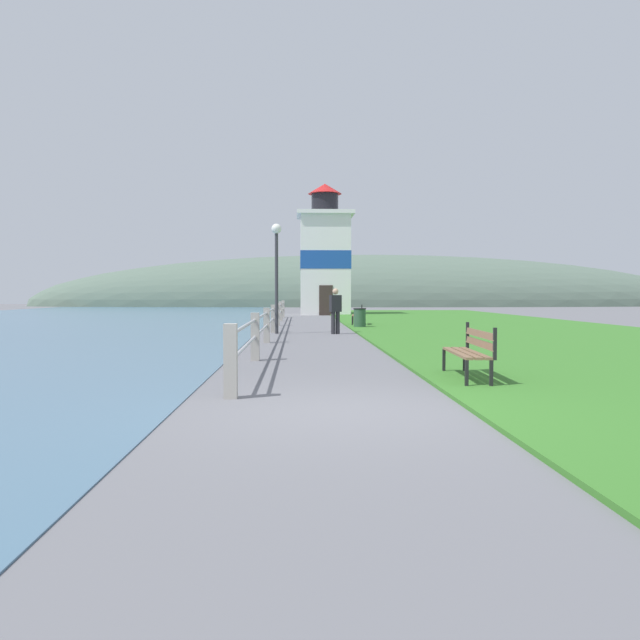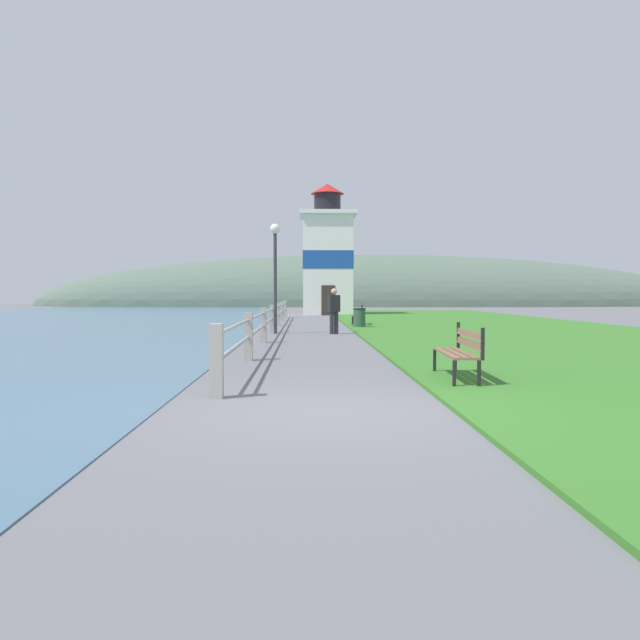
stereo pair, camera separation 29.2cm
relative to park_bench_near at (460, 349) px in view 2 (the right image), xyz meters
The scene contains 10 objects.
ground_plane 3.49m from the park_bench_near, 132.34° to the right, with size 160.00×160.00×0.00m, color slate.
grass_verge 16.14m from the park_bench_near, 71.00° to the left, with size 12.00×53.38×0.06m.
seawall_railing 13.62m from the park_bench_near, 106.16° to the left, with size 0.18×29.43×1.04m.
park_bench_near is the anchor object (origin of this frame).
park_bench_midway 17.90m from the park_bench_near, 90.42° to the left, with size 0.64×1.65×0.94m.
lighthouse 32.99m from the park_bench_near, 91.80° to the left, with size 3.84×3.84×8.97m.
person_strolling 12.22m from the park_bench_near, 97.18° to the left, with size 0.45×0.35×1.64m.
trash_bin 15.83m from the park_bench_near, 91.04° to the left, with size 0.54×0.54×0.84m.
lamp_post 13.07m from the park_bench_near, 106.41° to the left, with size 0.36×0.36×3.96m.
distant_hillside 63.30m from the park_bench_near, 84.85° to the left, with size 80.00×16.00×12.00m.
Camera 2 is at (-0.24, -7.62, 1.45)m, focal length 35.00 mm.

